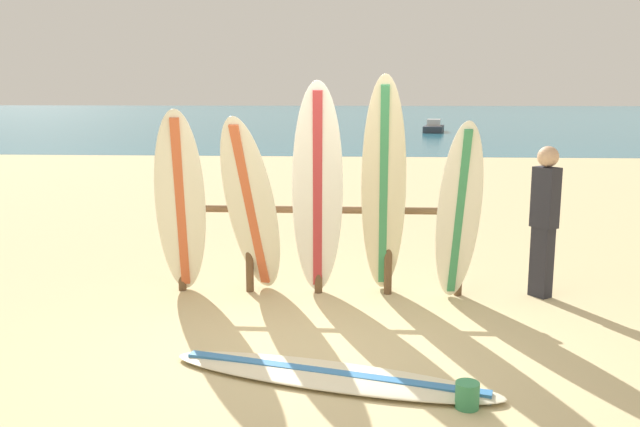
# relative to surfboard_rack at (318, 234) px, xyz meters

# --- Properties ---
(ground_plane) EXTENTS (120.00, 120.00, 0.00)m
(ground_plane) POSITION_rel_surfboard_rack_xyz_m (0.10, -1.72, -0.70)
(ground_plane) COLOR #CCB784
(ocean_water) EXTENTS (120.00, 80.00, 0.01)m
(ocean_water) POSITION_rel_surfboard_rack_xyz_m (0.10, 56.28, -0.69)
(ocean_water) COLOR teal
(ocean_water) RESTS_ON ground
(surfboard_rack) EXTENTS (3.31, 0.09, 1.13)m
(surfboard_rack) POSITION_rel_surfboard_rack_xyz_m (0.00, 0.00, 0.00)
(surfboard_rack) COLOR brown
(surfboard_rack) RESTS_ON ground
(surfboard_leaning_far_left) EXTENTS (0.70, 0.98, 2.15)m
(surfboard_leaning_far_left) POSITION_rel_surfboard_rack_xyz_m (-1.49, -0.36, 0.38)
(surfboard_leaning_far_left) COLOR silver
(surfboard_leaning_far_left) RESTS_ON ground
(surfboard_leaning_left) EXTENTS (0.76, 1.12, 2.08)m
(surfboard_leaning_left) POSITION_rel_surfboard_rack_xyz_m (-0.72, -0.30, 0.34)
(surfboard_leaning_left) COLOR silver
(surfboard_leaning_left) RESTS_ON ground
(surfboard_leaning_center_left) EXTENTS (0.61, 0.86, 2.43)m
(surfboard_leaning_center_left) POSITION_rel_surfboard_rack_xyz_m (0.01, -0.31, 0.52)
(surfboard_leaning_center_left) COLOR white
(surfboard_leaning_center_left) RESTS_ON ground
(surfboard_leaning_center) EXTENTS (0.52, 1.18, 2.49)m
(surfboard_leaning_center) POSITION_rel_surfboard_rack_xyz_m (0.72, -0.33, 0.55)
(surfboard_leaning_center) COLOR beige
(surfboard_leaning_center) RESTS_ON ground
(surfboard_leaning_center_right) EXTENTS (0.49, 0.82, 2.04)m
(surfboard_leaning_center_right) POSITION_rel_surfboard_rack_xyz_m (1.52, -0.42, 0.32)
(surfboard_leaning_center_right) COLOR white
(surfboard_leaning_center_right) RESTS_ON ground
(surfboard_lying_on_sand) EXTENTS (2.82, 1.25, 0.08)m
(surfboard_lying_on_sand) POSITION_rel_surfboard_rack_xyz_m (0.25, -2.37, -0.66)
(surfboard_lying_on_sand) COLOR beige
(surfboard_lying_on_sand) RESTS_ON ground
(beachgoer_standing) EXTENTS (0.30, 0.33, 1.72)m
(beachgoer_standing) POSITION_rel_surfboard_rack_xyz_m (2.53, 0.01, 0.25)
(beachgoer_standing) COLOR #26262D
(beachgoer_standing) RESTS_ON ground
(small_boat_offshore) EXTENTS (1.47, 2.86, 0.71)m
(small_boat_offshore) POSITION_rel_surfboard_rack_xyz_m (4.59, 30.92, -0.44)
(small_boat_offshore) COLOR #333842
(small_boat_offshore) RESTS_ON ocean_water
(sand_bucket) EXTENTS (0.18, 0.18, 0.20)m
(sand_bucket) POSITION_rel_surfboard_rack_xyz_m (1.28, -2.80, -0.60)
(sand_bucket) COLOR #388C59
(sand_bucket) RESTS_ON ground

